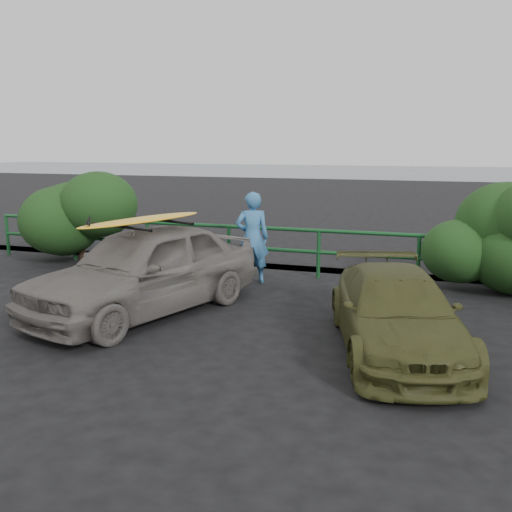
{
  "coord_description": "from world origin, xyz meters",
  "views": [
    {
      "loc": [
        3.5,
        -6.42,
        2.74
      ],
      "look_at": [
        0.81,
        1.5,
        1.1
      ],
      "focal_mm": 40.0,
      "sensor_mm": 36.0,
      "label": 1
    }
  ],
  "objects_px": {
    "olive_vehicle": "(396,313)",
    "surfboard": "(143,220)",
    "guardrail": "(273,251)",
    "man": "(252,238)",
    "sedan": "(145,269)"
  },
  "relations": [
    {
      "from": "guardrail",
      "to": "olive_vehicle",
      "type": "xyz_separation_m",
      "value": [
        2.92,
        -3.89,
        0.02
      ]
    },
    {
      "from": "man",
      "to": "olive_vehicle",
      "type": "bearing_deg",
      "value": 112.24
    },
    {
      "from": "olive_vehicle",
      "to": "surfboard",
      "type": "bearing_deg",
      "value": 156.86
    },
    {
      "from": "sedan",
      "to": "surfboard",
      "type": "bearing_deg",
      "value": 0.0
    },
    {
      "from": "olive_vehicle",
      "to": "surfboard",
      "type": "relative_size",
      "value": 1.45
    },
    {
      "from": "sedan",
      "to": "olive_vehicle",
      "type": "height_order",
      "value": "sedan"
    },
    {
      "from": "guardrail",
      "to": "olive_vehicle",
      "type": "distance_m",
      "value": 4.86
    },
    {
      "from": "olive_vehicle",
      "to": "surfboard",
      "type": "height_order",
      "value": "surfboard"
    },
    {
      "from": "olive_vehicle",
      "to": "man",
      "type": "height_order",
      "value": "man"
    },
    {
      "from": "sedan",
      "to": "olive_vehicle",
      "type": "relative_size",
      "value": 1.17
    },
    {
      "from": "sedan",
      "to": "olive_vehicle",
      "type": "bearing_deg",
      "value": 10.6
    },
    {
      "from": "olive_vehicle",
      "to": "guardrail",
      "type": "bearing_deg",
      "value": 110.8
    },
    {
      "from": "sedan",
      "to": "man",
      "type": "xyz_separation_m",
      "value": [
        0.97,
        2.58,
        0.18
      ]
    },
    {
      "from": "guardrail",
      "to": "man",
      "type": "distance_m",
      "value": 0.92
    },
    {
      "from": "surfboard",
      "to": "sedan",
      "type": "bearing_deg",
      "value": 0.0
    }
  ]
}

